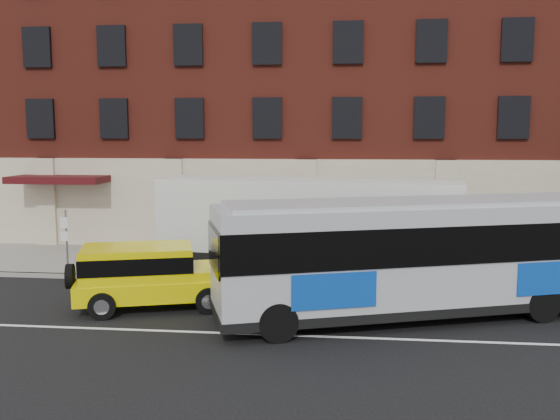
# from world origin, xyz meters

# --- Properties ---
(ground) EXTENTS (120.00, 120.00, 0.00)m
(ground) POSITION_xyz_m (0.00, 0.00, 0.00)
(ground) COLOR black
(ground) RESTS_ON ground
(sidewalk) EXTENTS (60.00, 6.00, 0.15)m
(sidewalk) POSITION_xyz_m (0.00, 9.00, 0.07)
(sidewalk) COLOR gray
(sidewalk) RESTS_ON ground
(kerb) EXTENTS (60.00, 0.25, 0.15)m
(kerb) POSITION_xyz_m (0.00, 6.00, 0.07)
(kerb) COLOR gray
(kerb) RESTS_ON ground
(lane_line) EXTENTS (60.00, 0.12, 0.01)m
(lane_line) POSITION_xyz_m (0.00, 0.50, 0.01)
(lane_line) COLOR white
(lane_line) RESTS_ON ground
(building) EXTENTS (30.00, 12.10, 15.00)m
(building) POSITION_xyz_m (-0.01, 16.92, 7.58)
(building) COLOR maroon
(building) RESTS_ON sidewalk
(sign_pole) EXTENTS (0.30, 0.20, 2.50)m
(sign_pole) POSITION_xyz_m (-8.50, 6.15, 1.45)
(sign_pole) COLOR slate
(sign_pole) RESTS_ON ground
(city_bus) EXTENTS (12.69, 6.54, 3.42)m
(city_bus) POSITION_xyz_m (4.18, 2.62, 1.89)
(city_bus) COLOR #B2B4BC
(city_bus) RESTS_ON ground
(yellow_suv) EXTENTS (5.15, 3.24, 1.91)m
(yellow_suv) POSITION_xyz_m (-4.22, 2.61, 1.10)
(yellow_suv) COLOR #FFEE01
(yellow_suv) RESTS_ON ground
(shipping_container) EXTENTS (11.11, 3.72, 3.64)m
(shipping_container) POSITION_xyz_m (0.34, 6.87, 1.80)
(shipping_container) COLOR black
(shipping_container) RESTS_ON ground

